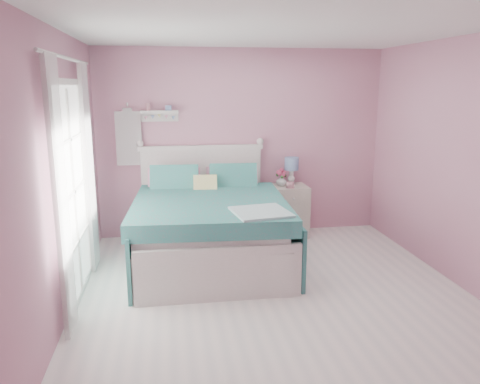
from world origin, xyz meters
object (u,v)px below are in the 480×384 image
object	(u,v)px
bed	(209,228)
nightstand	(289,210)
teacup	(290,185)
vase	(281,181)
table_lamp	(292,166)

from	to	relation	value
bed	nightstand	xyz separation A→B (m)	(1.21, 0.85, -0.06)
teacup	bed	bearing A→B (deg)	-149.00
bed	nightstand	size ratio (longest dim) A/B	3.15
bed	vase	distance (m)	1.45
bed	nightstand	distance (m)	1.48
bed	vase	xyz separation A→B (m)	(1.10, 0.87, 0.37)
bed	teacup	world-z (taller)	bed
vase	teacup	size ratio (longest dim) A/B	1.41
bed	table_lamp	distance (m)	1.65
bed	table_lamp	world-z (taller)	bed
teacup	nightstand	bearing A→B (deg)	80.26
bed	vase	bearing A→B (deg)	41.51
nightstand	table_lamp	world-z (taller)	table_lamp
nightstand	table_lamp	bearing A→B (deg)	55.95
vase	nightstand	bearing A→B (deg)	-8.86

